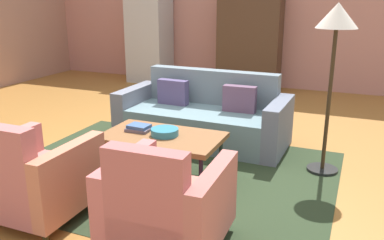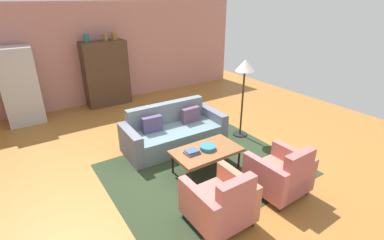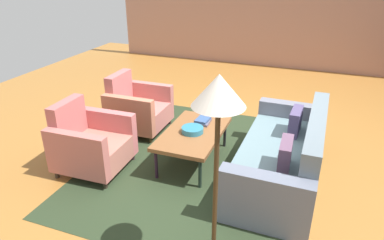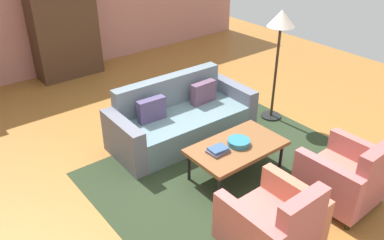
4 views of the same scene
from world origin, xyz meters
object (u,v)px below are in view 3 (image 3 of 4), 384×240
object	(u,v)px
armchair_right	(89,144)
floor_lamp	(218,111)
couch	(287,158)
armchair_left	(136,109)
fruit_bowl	(192,130)
coffee_table	(193,134)
book_stack	(203,121)

from	to	relation	value
armchair_right	floor_lamp	xyz separation A→B (m)	(0.91, 1.91, 1.10)
couch	armchair_left	xyz separation A→B (m)	(-0.60, -2.35, 0.06)
armchair_left	fruit_bowl	size ratio (longest dim) A/B	3.17
coffee_table	armchair_right	bearing A→B (deg)	-62.71
armchair_right	book_stack	size ratio (longest dim) A/B	3.50
coffee_table	book_stack	world-z (taller)	book_stack
coffee_table	floor_lamp	xyz separation A→B (m)	(1.51, 0.75, 1.04)
book_stack	floor_lamp	world-z (taller)	floor_lamp
couch	armchair_right	distance (m)	2.43
fruit_bowl	book_stack	world-z (taller)	fruit_bowl
couch	book_stack	xyz separation A→B (m)	(-0.28, -1.16, 0.18)
armchair_left	coffee_table	bearing A→B (deg)	62.49
coffee_table	floor_lamp	world-z (taller)	floor_lamp
couch	fruit_bowl	distance (m)	1.20
armchair_left	fruit_bowl	distance (m)	1.33
coffee_table	armchair_left	bearing A→B (deg)	-117.21
armchair_left	book_stack	size ratio (longest dim) A/B	3.50
fruit_bowl	armchair_right	bearing A→B (deg)	-63.84
coffee_table	book_stack	distance (m)	0.29
armchair_right	book_stack	distance (m)	1.49
coffee_table	armchair_right	size ratio (longest dim) A/B	1.36
couch	armchair_right	xyz separation A→B (m)	(0.60, -2.35, 0.06)
couch	fruit_bowl	size ratio (longest dim) A/B	7.62
armchair_left	fruit_bowl	xyz separation A→B (m)	(0.63, 1.17, 0.13)
couch	coffee_table	xyz separation A→B (m)	(-0.00, -1.19, 0.11)
armchair_left	book_stack	xyz separation A→B (m)	(0.32, 1.20, 0.12)
book_stack	armchair_right	bearing A→B (deg)	-53.53
couch	armchair_left	world-z (taller)	armchair_left
floor_lamp	fruit_bowl	bearing A→B (deg)	-153.20
fruit_bowl	book_stack	size ratio (longest dim) A/B	1.11
couch	fruit_bowl	xyz separation A→B (m)	(0.03, -1.19, 0.18)
armchair_left	book_stack	distance (m)	1.24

